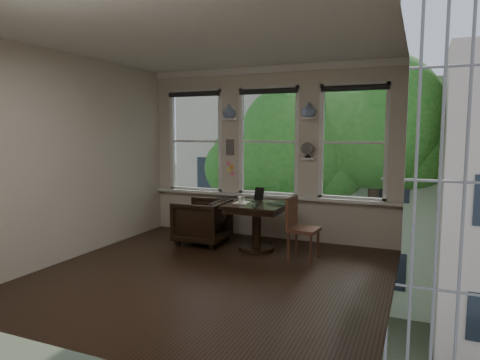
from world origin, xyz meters
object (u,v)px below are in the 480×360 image
at_px(table, 257,227).
at_px(laptop, 274,204).
at_px(armchair_left, 202,221).
at_px(mug, 241,200).
at_px(side_chair_right, 304,229).

relative_size(table, laptop, 2.85).
xyz_separation_m(table, laptop, (0.30, -0.01, 0.39)).
height_order(armchair_left, laptop, laptop).
distance_m(laptop, mug, 0.56).
height_order(side_chair_right, laptop, side_chair_right).
relative_size(table, mug, 8.17).
xyz_separation_m(side_chair_right, laptop, (-0.52, 0.20, 0.30)).
bearing_deg(armchair_left, side_chair_right, 80.49).
xyz_separation_m(table, armchair_left, (-1.00, 0.05, -0.00)).
bearing_deg(armchair_left, table, 85.77).
height_order(table, mug, mug).
xyz_separation_m(armchair_left, laptop, (1.30, -0.06, 0.39)).
bearing_deg(table, laptop, -1.85).
bearing_deg(table, armchair_left, 177.27).
height_order(armchair_left, side_chair_right, side_chair_right).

